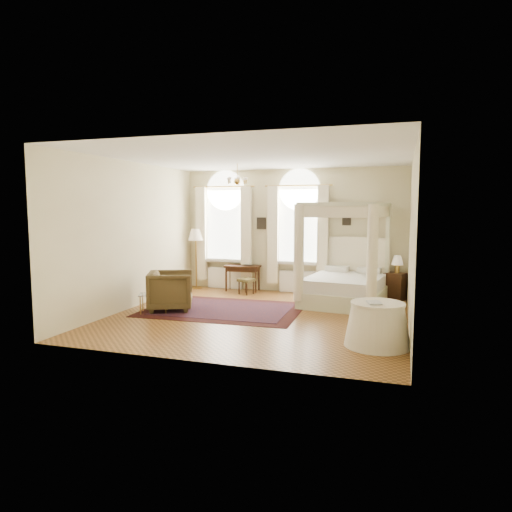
{
  "coord_description": "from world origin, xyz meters",
  "views": [
    {
      "loc": [
        2.83,
        -8.96,
        2.26
      ],
      "look_at": [
        -0.18,
        0.4,
        1.23
      ],
      "focal_mm": 32.0,
      "sensor_mm": 36.0,
      "label": 1
    }
  ],
  "objects": [
    {
      "name": "armchair",
      "position": [
        -2.04,
        -0.03,
        0.44
      ],
      "size": [
        1.26,
        1.25,
        0.88
      ],
      "primitive_type": "imported",
      "rotation": [
        0.0,
        0.0,
        2.0
      ],
      "color": "#45371D",
      "rests_on": "ground"
    },
    {
      "name": "coffee_table",
      "position": [
        -2.26,
        -0.38,
        0.38
      ],
      "size": [
        0.73,
        0.64,
        0.42
      ],
      "color": "silver",
      "rests_on": "ground"
    },
    {
      "name": "window_left",
      "position": [
        -1.9,
        2.87,
        1.49
      ],
      "size": [
        1.62,
        0.27,
        3.29
      ],
      "color": "silver",
      "rests_on": "room_walls"
    },
    {
      "name": "oriental_rug",
      "position": [
        -0.93,
        0.36,
        0.01
      ],
      "size": [
        3.51,
        2.57,
        0.01
      ],
      "color": "#3E100E",
      "rests_on": "ground"
    },
    {
      "name": "writing_desk",
      "position": [
        -1.3,
        2.7,
        0.6
      ],
      "size": [
        0.97,
        0.55,
        0.71
      ],
      "color": "#38200F",
      "rests_on": "ground"
    },
    {
      "name": "nightstand",
      "position": [
        2.7,
        2.7,
        0.34
      ],
      "size": [
        0.59,
        0.57,
        0.67
      ],
      "primitive_type": "cube",
      "rotation": [
        0.0,
        0.0,
        -0.38
      ],
      "color": "#38200F",
      "rests_on": "ground"
    },
    {
      "name": "nightstand_lamp",
      "position": [
        2.74,
        2.79,
        0.95
      ],
      "size": [
        0.29,
        0.29,
        0.42
      ],
      "color": "#AF853A",
      "rests_on": "nightstand"
    },
    {
      "name": "ground",
      "position": [
        0.0,
        0.0,
        0.0
      ],
      "size": [
        6.0,
        6.0,
        0.0
      ],
      "primitive_type": "plane",
      "color": "brown",
      "rests_on": "ground"
    },
    {
      "name": "wall_pictures",
      "position": [
        0.09,
        2.97,
        1.89
      ],
      "size": [
        2.54,
        0.03,
        0.39
      ],
      "color": "black",
      "rests_on": "room_walls"
    },
    {
      "name": "stool",
      "position": [
        -1.05,
        2.27,
        0.34
      ],
      "size": [
        0.47,
        0.47,
        0.41
      ],
      "color": "#4B4220",
      "rests_on": "ground"
    },
    {
      "name": "window_right",
      "position": [
        0.2,
        2.87,
        1.49
      ],
      "size": [
        1.62,
        0.27,
        3.29
      ],
      "color": "silver",
      "rests_on": "room_walls"
    },
    {
      "name": "chandelier",
      "position": [
        -0.9,
        1.2,
        2.91
      ],
      "size": [
        0.51,
        0.45,
        0.5
      ],
      "color": "#AF853A",
      "rests_on": "room_walls"
    },
    {
      "name": "floor_lamp",
      "position": [
        -2.7,
        2.7,
        1.43
      ],
      "size": [
        0.43,
        0.43,
        1.68
      ],
      "color": "#AF853A",
      "rests_on": "ground"
    },
    {
      "name": "book",
      "position": [
        2.33,
        -1.53,
        0.74
      ],
      "size": [
        0.28,
        0.33,
        0.03
      ],
      "primitive_type": "imported",
      "rotation": [
        0.0,
        0.0,
        0.26
      ],
      "color": "black",
      "rests_on": "side_table"
    },
    {
      "name": "laptop",
      "position": [
        -1.11,
        2.69,
        0.72
      ],
      "size": [
        0.4,
        0.31,
        0.03
      ],
      "primitive_type": "imported",
      "rotation": [
        0.0,
        0.0,
        2.89
      ],
      "color": "black",
      "rests_on": "writing_desk"
    },
    {
      "name": "canopy_bed",
      "position": [
        1.57,
        1.81,
        0.54
      ],
      "size": [
        2.05,
        2.4,
        2.39
      ],
      "color": "beige",
      "rests_on": "ground"
    },
    {
      "name": "room_walls",
      "position": [
        0.0,
        0.0,
        1.98
      ],
      "size": [
        6.0,
        6.0,
        6.0
      ],
      "color": "beige",
      "rests_on": "ground"
    },
    {
      "name": "side_table",
      "position": [
        2.49,
        -1.39,
        0.36
      ],
      "size": [
        1.07,
        1.07,
        0.73
      ],
      "color": "white",
      "rests_on": "ground"
    }
  ]
}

